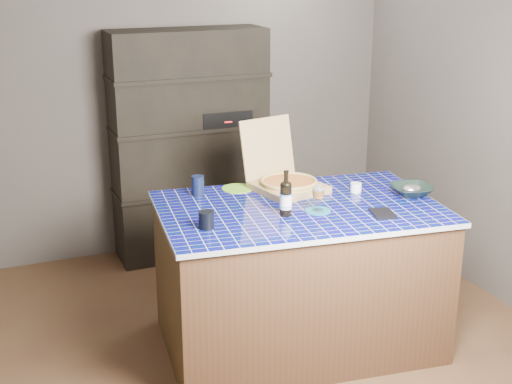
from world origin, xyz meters
name	(u,v)px	position (x,y,z in m)	size (l,w,h in m)	color
room	(265,149)	(0.00, 0.00, 1.25)	(3.50, 3.50, 3.50)	brown
shelving_unit	(190,145)	(0.00, 1.53, 0.90)	(1.20, 0.41, 1.80)	black
kitchen_island	(298,276)	(0.17, -0.12, 0.46)	(1.76, 1.23, 0.91)	#49271C
pizza_box	(286,181)	(0.23, 0.20, 0.97)	(0.48, 0.54, 0.42)	#99804F
mead_bottle	(286,198)	(0.03, -0.23, 1.01)	(0.07, 0.07, 0.27)	black
teal_trivet	(318,211)	(0.23, -0.24, 0.91)	(0.15, 0.15, 0.01)	#175D78
wine_glass	(318,192)	(0.23, -0.24, 1.02)	(0.07, 0.07, 0.16)	white
tumbler	(206,220)	(-0.45, -0.25, 0.96)	(0.09, 0.09, 0.10)	black
dvd_case	(383,213)	(0.55, -0.43, 0.92)	(0.12, 0.17, 0.01)	black
bowl	(412,190)	(0.91, -0.19, 0.94)	(0.25, 0.25, 0.06)	black
foil_contents	(412,189)	(0.91, -0.19, 0.95)	(0.12, 0.10, 0.06)	silver
white_jar	(356,188)	(0.61, -0.01, 0.94)	(0.07, 0.07, 0.06)	white
navy_cup	(198,186)	(-0.32, 0.31, 0.97)	(0.08, 0.08, 0.12)	black
green_trivet	(237,188)	(-0.05, 0.33, 0.91)	(0.20, 0.20, 0.01)	#6FB627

